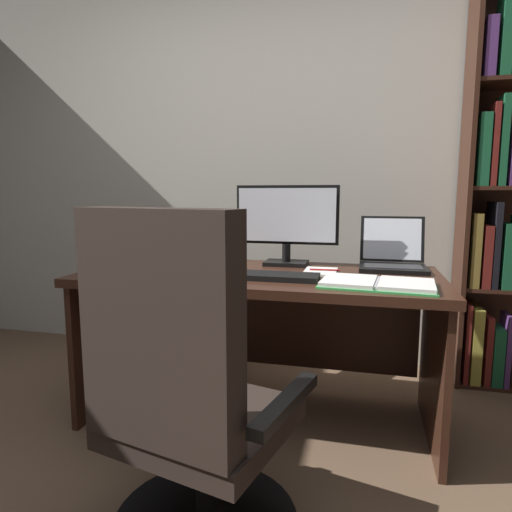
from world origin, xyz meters
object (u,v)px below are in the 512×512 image
at_px(laptop, 392,258).
at_px(reading_stand_with_book, 203,245).
at_px(coffee_mug, 138,256).
at_px(monitor, 287,224).
at_px(office_chair, 187,415).
at_px(open_binder, 377,283).
at_px(pen, 325,270).
at_px(computer_mouse, 206,271).
at_px(keyboard, 271,276).
at_px(desk, 263,308).
at_px(notepad, 320,271).

bearing_deg(laptop, reading_stand_with_book, 176.50).
bearing_deg(coffee_mug, monitor, 12.94).
distance_m(office_chair, reading_stand_with_book, 1.30).
distance_m(monitor, open_binder, 0.66).
relative_size(monitor, pen, 3.81).
bearing_deg(reading_stand_with_book, computer_mouse, -67.89).
relative_size(keyboard, pen, 3.00).
height_order(computer_mouse, pen, computer_mouse).
xyz_separation_m(desk, reading_stand_with_book, (-0.40, 0.24, 0.28)).
height_order(computer_mouse, open_binder, computer_mouse).
height_order(office_chair, coffee_mug, office_chair).
height_order(keyboard, notepad, keyboard).
height_order(monitor, keyboard, monitor).
xyz_separation_m(desk, office_chair, (-0.01, -0.95, -0.08)).
xyz_separation_m(open_binder, notepad, (-0.25, 0.26, -0.01)).
distance_m(computer_mouse, reading_stand_with_book, 0.51).
bearing_deg(monitor, pen, -40.87).
xyz_separation_m(laptop, coffee_mug, (-1.29, -0.18, -0.01)).
height_order(desk, office_chair, office_chair).
distance_m(desk, office_chair, 0.95).
height_order(computer_mouse, coffee_mug, coffee_mug).
height_order(office_chair, pen, office_chair).
bearing_deg(computer_mouse, coffee_mug, 154.50).
bearing_deg(office_chair, notepad, 85.92).
bearing_deg(keyboard, notepad, 46.65).
xyz_separation_m(keyboard, pen, (0.22, 0.21, 0.00)).
relative_size(monitor, laptop, 1.68).
xyz_separation_m(notepad, pen, (0.02, 0.00, 0.01)).
bearing_deg(notepad, coffee_mug, 179.26).
bearing_deg(monitor, laptop, 0.83).
relative_size(keyboard, coffee_mug, 4.39).
relative_size(reading_stand_with_book, open_binder, 0.66).
bearing_deg(open_binder, reading_stand_with_book, 156.57).
bearing_deg(reading_stand_with_book, coffee_mug, -138.09).
xyz_separation_m(laptop, open_binder, (-0.08, -0.45, -0.04)).
bearing_deg(reading_stand_with_book, desk, -31.13).
distance_m(keyboard, coffee_mug, 0.79).
height_order(office_chair, computer_mouse, office_chair).
xyz_separation_m(monitor, coffee_mug, (-0.76, -0.18, -0.17)).
relative_size(monitor, coffee_mug, 5.58).
bearing_deg(monitor, office_chair, -95.03).
height_order(reading_stand_with_book, coffee_mug, reading_stand_with_book).
distance_m(reading_stand_with_book, pen, 0.75).
relative_size(office_chair, coffee_mug, 11.08).
bearing_deg(computer_mouse, open_binder, -3.81).
height_order(reading_stand_with_book, pen, reading_stand_with_book).
xyz_separation_m(reading_stand_with_book, notepad, (0.69, -0.26, -0.08)).
xyz_separation_m(open_binder, coffee_mug, (-1.21, 0.27, 0.03)).
relative_size(monitor, computer_mouse, 5.13).
bearing_deg(coffee_mug, open_binder, -12.58).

